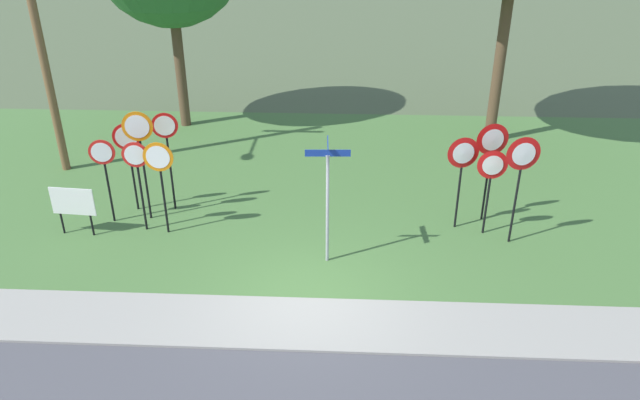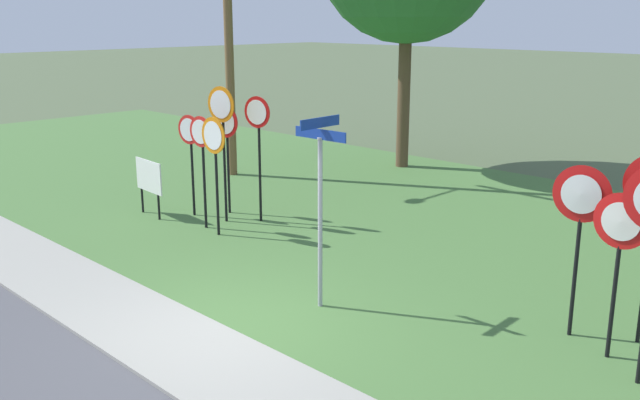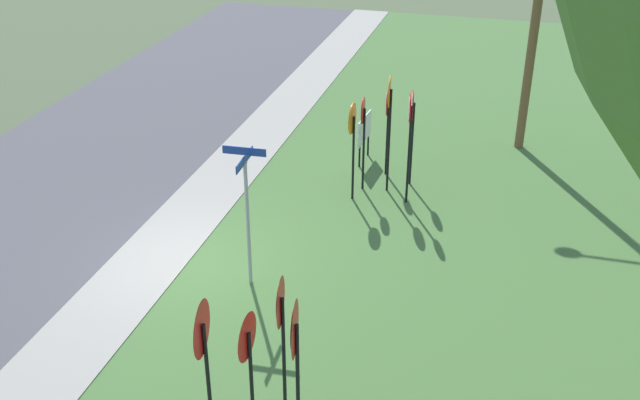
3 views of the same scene
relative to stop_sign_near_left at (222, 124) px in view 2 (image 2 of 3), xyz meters
The scene contains 13 objects.
ground_plane 5.82m from the stop_sign_near_left, 37.21° to the right, with size 160.00×160.00×0.00m, color #4C5B3D.
sidewalk_strip 6.30m from the stop_sign_near_left, 43.38° to the right, with size 44.00×1.60×0.06m, color #99968C.
grass_median 5.53m from the stop_sign_near_left, 32.34° to the left, with size 44.00×12.00×0.04m, color #477038.
stop_sign_near_left is the anchor object (origin of this frame).
stop_sign_near_right 1.04m from the stop_sign_near_left, 47.21° to the right, with size 0.72×0.09×2.39m.
stop_sign_far_left 0.76m from the stop_sign_near_left, 48.85° to the left, with size 0.65×0.15×2.68m.
stop_sign_far_center 1.05m from the stop_sign_near_left, 167.27° to the right, with size 0.63×0.13×2.23m.
stop_sign_far_right 0.74m from the stop_sign_near_left, 82.92° to the right, with size 0.63×0.11×2.34m.
stop_sign_center_tall 0.78m from the stop_sign_near_left, 136.22° to the left, with size 0.70×0.14×2.41m.
yield_sign_near_left 7.81m from the stop_sign_near_left, ahead, with size 0.77×0.15×2.41m.
yield_sign_far_right 8.48m from the stop_sign_near_left, ahead, with size 0.72×0.10×2.20m.
street_name_post 4.99m from the stop_sign_near_left, 21.00° to the right, with size 0.96×0.82×2.89m.
notice_board 2.17m from the stop_sign_near_left, 149.82° to the right, with size 1.10×0.12×1.25m.
Camera 2 is at (7.35, -5.57, 4.32)m, focal length 39.44 mm.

